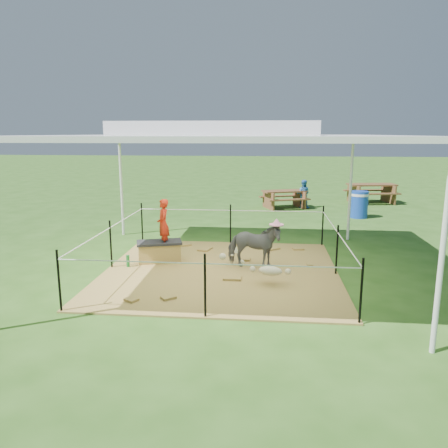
# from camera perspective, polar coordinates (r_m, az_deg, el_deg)

# --- Properties ---
(ground) EXTENTS (90.00, 90.00, 0.00)m
(ground) POSITION_cam_1_polar(r_m,az_deg,el_deg) (8.78, -0.39, -6.24)
(ground) COLOR #2D5919
(ground) RESTS_ON ground
(hay_patch) EXTENTS (4.60, 4.60, 0.03)m
(hay_patch) POSITION_cam_1_polar(r_m,az_deg,el_deg) (8.78, -0.39, -6.14)
(hay_patch) COLOR brown
(hay_patch) RESTS_ON ground
(canopy_tent) EXTENTS (6.30, 6.30, 2.90)m
(canopy_tent) POSITION_cam_1_polar(r_m,az_deg,el_deg) (8.35, -0.41, 11.61)
(canopy_tent) COLOR silver
(canopy_tent) RESTS_ON ground
(rope_fence) EXTENTS (4.54, 4.54, 1.00)m
(rope_fence) POSITION_cam_1_polar(r_m,az_deg,el_deg) (8.60, -0.39, -2.16)
(rope_fence) COLOR black
(rope_fence) RESTS_ON ground
(straw_bale) EXTENTS (0.97, 0.68, 0.39)m
(straw_bale) POSITION_cam_1_polar(r_m,az_deg,el_deg) (9.42, -8.43, -3.69)
(straw_bale) COLOR olive
(straw_bale) RESTS_ON hay_patch
(dark_cloth) EXTENTS (1.04, 0.74, 0.05)m
(dark_cloth) POSITION_cam_1_polar(r_m,az_deg,el_deg) (9.36, -8.47, -2.39)
(dark_cloth) COLOR black
(dark_cloth) RESTS_ON straw_bale
(woman) EXTENTS (0.35, 0.44, 1.05)m
(woman) POSITION_cam_1_polar(r_m,az_deg,el_deg) (9.23, -7.96, 0.61)
(woman) COLOR red
(woman) RESTS_ON straw_bale
(green_bottle) EXTENTS (0.09, 0.09, 0.24)m
(green_bottle) POSITION_cam_1_polar(r_m,az_deg,el_deg) (9.17, -12.44, -4.74)
(green_bottle) COLOR #19722A
(green_bottle) RESTS_ON hay_patch
(pony) EXTENTS (1.13, 0.59, 0.92)m
(pony) POSITION_cam_1_polar(r_m,az_deg,el_deg) (8.83, 3.91, -2.84)
(pony) COLOR #454449
(pony) RESTS_ON hay_patch
(pink_hat) EXTENTS (0.29, 0.29, 0.13)m
(pink_hat) POSITION_cam_1_polar(r_m,az_deg,el_deg) (8.71, 3.96, 0.51)
(pink_hat) COLOR pink
(pink_hat) RESTS_ON pony
(foal) EXTENTS (1.12, 0.77, 0.57)m
(foal) POSITION_cam_1_polar(r_m,az_deg,el_deg) (7.94, 6.07, -5.87)
(foal) COLOR beige
(foal) RESTS_ON hay_patch
(trash_barrel) EXTENTS (0.69, 0.69, 0.87)m
(trash_barrel) POSITION_cam_1_polar(r_m,az_deg,el_deg) (14.91, 17.23, 2.45)
(trash_barrel) COLOR #1740AF
(trash_barrel) RESTS_ON ground
(picnic_table_near) EXTENTS (1.87, 1.62, 0.66)m
(picnic_table_near) POSITION_cam_1_polar(r_m,az_deg,el_deg) (16.25, 7.85, 3.22)
(picnic_table_near) COLOR brown
(picnic_table_near) RESTS_ON ground
(picnic_table_far) EXTENTS (2.03, 1.61, 0.76)m
(picnic_table_far) POSITION_cam_1_polar(r_m,az_deg,el_deg) (18.24, 18.65, 3.81)
(picnic_table_far) COLOR brown
(picnic_table_far) RESTS_ON ground
(distant_person) EXTENTS (0.57, 0.48, 1.05)m
(distant_person) POSITION_cam_1_polar(r_m,az_deg,el_deg) (16.38, 10.30, 3.90)
(distant_person) COLOR #3884D4
(distant_person) RESTS_ON ground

